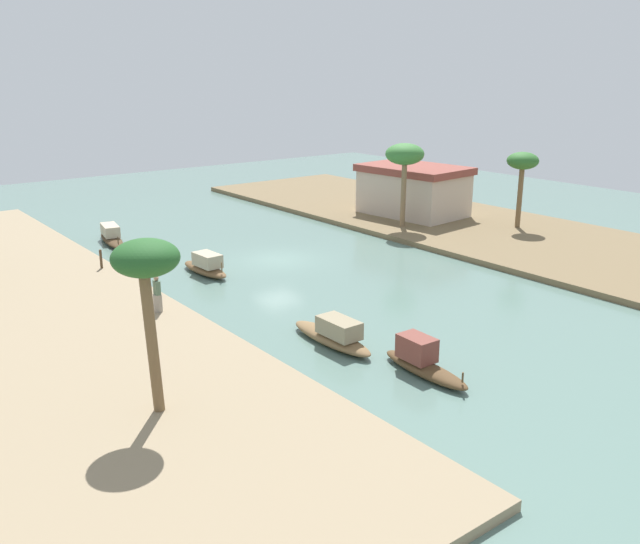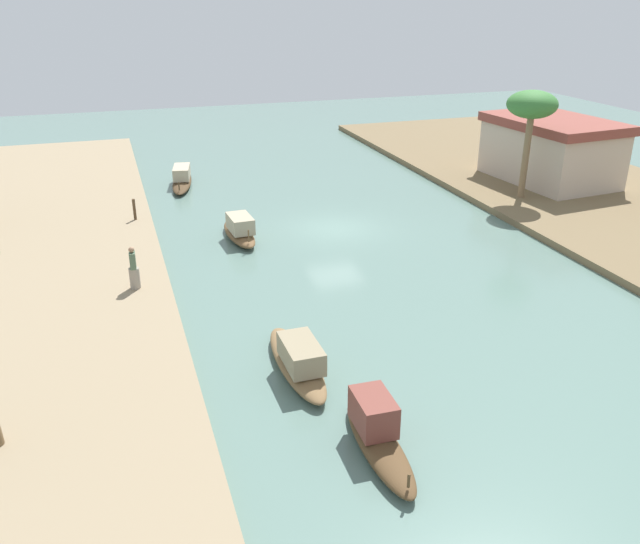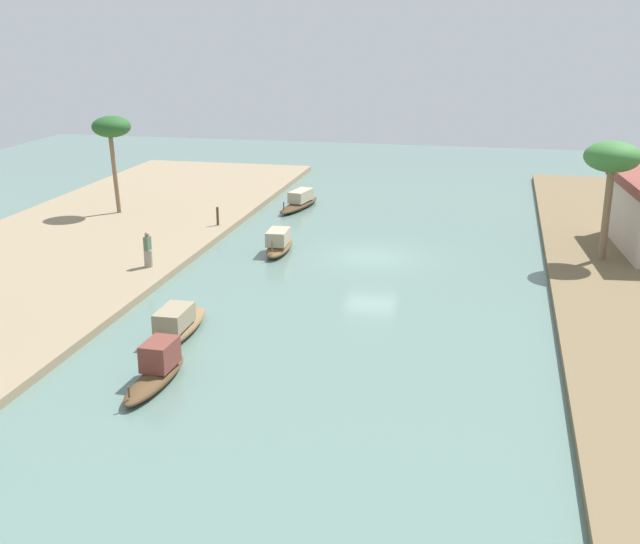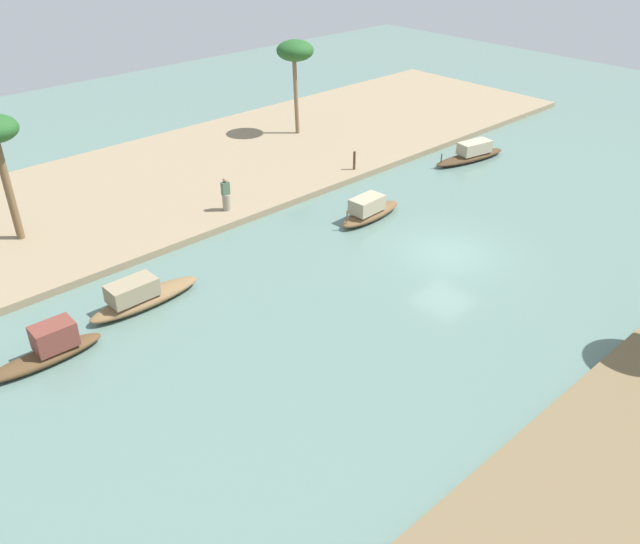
{
  "view_description": "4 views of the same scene",
  "coord_description": "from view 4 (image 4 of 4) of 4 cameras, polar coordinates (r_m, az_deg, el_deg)",
  "views": [
    {
      "loc": [
        31.87,
        -21.39,
        10.7
      ],
      "look_at": [
        5.79,
        -1.32,
        0.86
      ],
      "focal_mm": 38.07,
      "sensor_mm": 36.0,
      "label": 1
    },
    {
      "loc": [
        28.58,
        -10.12,
        10.73
      ],
      "look_at": [
        6.9,
        -3.06,
        0.92
      ],
      "focal_mm": 36.97,
      "sensor_mm": 36.0,
      "label": 2
    },
    {
      "loc": [
        38.93,
        5.87,
        11.38
      ],
      "look_at": [
        5.24,
        -1.49,
        0.72
      ],
      "focal_mm": 46.12,
      "sensor_mm": 36.0,
      "label": 3
    },
    {
      "loc": [
        21.68,
        15.02,
        14.2
      ],
      "look_at": [
        6.35,
        -1.49,
        0.95
      ],
      "focal_mm": 37.46,
      "sensor_mm": 36.0,
      "label": 4
    }
  ],
  "objects": [
    {
      "name": "river_water",
      "position": [
        29.95,
        10.91,
        1.57
      ],
      "size": [
        77.03,
        77.03,
        0.0
      ],
      "primitive_type": "plane",
      "color": "slate",
      "rests_on": "ground"
    },
    {
      "name": "riverbank_left",
      "position": [
        39.72,
        -6.82,
        9.56
      ],
      "size": [
        46.71,
        13.44,
        0.34
      ],
      "primitive_type": "cube",
      "color": "#937F60",
      "rests_on": "ground"
    },
    {
      "name": "sampan_with_red_awning",
      "position": [
        26.46,
        -15.02,
        -2.0
      ],
      "size": [
        4.66,
        1.17,
        1.21
      ],
      "rotation": [
        0.0,
        0.0,
        0.01
      ],
      "color": "brown",
      "rests_on": "river_water"
    },
    {
      "name": "sampan_open_hull",
      "position": [
        24.53,
        -22.23,
        -6.14
      ],
      "size": [
        4.1,
        1.09,
        1.35
      ],
      "rotation": [
        0.0,
        0.0,
        -0.03
      ],
      "color": "brown",
      "rests_on": "river_water"
    },
    {
      "name": "sampan_upstream_small",
      "position": [
        32.35,
        4.24,
        5.26
      ],
      "size": [
        3.96,
        1.3,
        1.22
      ],
      "rotation": [
        0.0,
        0.0,
        0.05
      ],
      "color": "brown",
      "rests_on": "river_water"
    },
    {
      "name": "sampan_midstream",
      "position": [
        40.55,
        12.81,
        9.83
      ],
      "size": [
        5.15,
        1.98,
        1.11
      ],
      "rotation": [
        0.0,
        0.0,
        -0.19
      ],
      "color": "#47331E",
      "rests_on": "river_water"
    },
    {
      "name": "person_on_near_bank",
      "position": [
        32.69,
        -8.03,
        6.37
      ],
      "size": [
        0.41,
        0.41,
        1.66
      ],
      "rotation": [
        0.0,
        0.0,
        6.22
      ],
      "color": "gray",
      "rests_on": "riverbank_left"
    },
    {
      "name": "mooring_post",
      "position": [
        37.36,
        2.95,
        9.5
      ],
      "size": [
        0.14,
        0.14,
        1.04
      ],
      "primitive_type": "cylinder",
      "color": "#4C3823",
      "rests_on": "riverbank_left"
    },
    {
      "name": "palm_tree_left_near",
      "position": [
        42.11,
        -2.14,
        18.22
      ],
      "size": [
        2.24,
        2.24,
        5.69
      ],
      "color": "#7F6647",
      "rests_on": "riverbank_left"
    }
  ]
}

